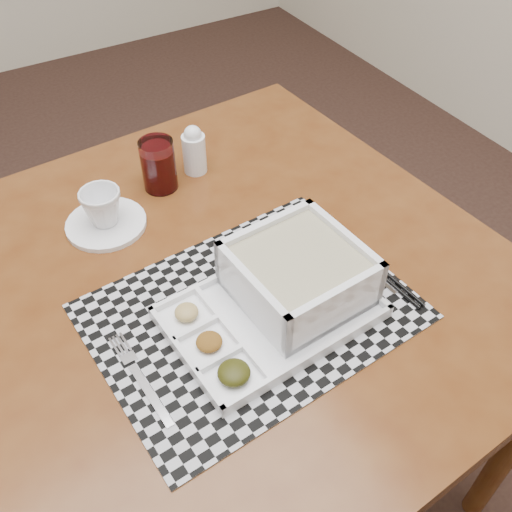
# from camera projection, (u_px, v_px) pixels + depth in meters

# --- Properties ---
(dining_table) EXTENTS (1.03, 1.03, 0.72)m
(dining_table) POSITION_uv_depth(u_px,v_px,m) (219.00, 301.00, 1.04)
(dining_table) COLOR #50250E
(dining_table) RESTS_ON ground
(placemat) EXTENTS (0.52, 0.40, 0.00)m
(placemat) POSITION_uv_depth(u_px,v_px,m) (251.00, 311.00, 0.92)
(placemat) COLOR #B5B6BE
(placemat) RESTS_ON dining_table
(serving_tray) EXTENTS (0.33, 0.24, 0.10)m
(serving_tray) POSITION_uv_depth(u_px,v_px,m) (291.00, 285.00, 0.91)
(serving_tray) COLOR white
(serving_tray) RESTS_ON placemat
(fork) EXTENTS (0.03, 0.19, 0.00)m
(fork) POSITION_uv_depth(u_px,v_px,m) (140.00, 376.00, 0.83)
(fork) COLOR silver
(fork) RESTS_ON placemat
(spoon) EXTENTS (0.04, 0.18, 0.01)m
(spoon) POSITION_uv_depth(u_px,v_px,m) (342.00, 246.00, 1.02)
(spoon) COLOR silver
(spoon) RESTS_ON placemat
(chopsticks) EXTENTS (0.03, 0.24, 0.01)m
(chopsticks) POSITION_uv_depth(u_px,v_px,m) (371.00, 263.00, 0.99)
(chopsticks) COLOR black
(chopsticks) RESTS_ON placemat
(saucer) EXTENTS (0.15, 0.15, 0.01)m
(saucer) POSITION_uv_depth(u_px,v_px,m) (106.00, 224.00, 1.07)
(saucer) COLOR white
(saucer) RESTS_ON dining_table
(cup) EXTENTS (0.08, 0.08, 0.07)m
(cup) POSITION_uv_depth(u_px,v_px,m) (102.00, 207.00, 1.04)
(cup) COLOR white
(cup) RESTS_ON saucer
(juice_glass) EXTENTS (0.07, 0.07, 0.11)m
(juice_glass) POSITION_uv_depth(u_px,v_px,m) (159.00, 167.00, 1.12)
(juice_glass) COLOR white
(juice_glass) RESTS_ON dining_table
(creamer_bottle) EXTENTS (0.05, 0.05, 0.11)m
(creamer_bottle) POSITION_uv_depth(u_px,v_px,m) (194.00, 150.00, 1.16)
(creamer_bottle) COLOR white
(creamer_bottle) RESTS_ON dining_table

